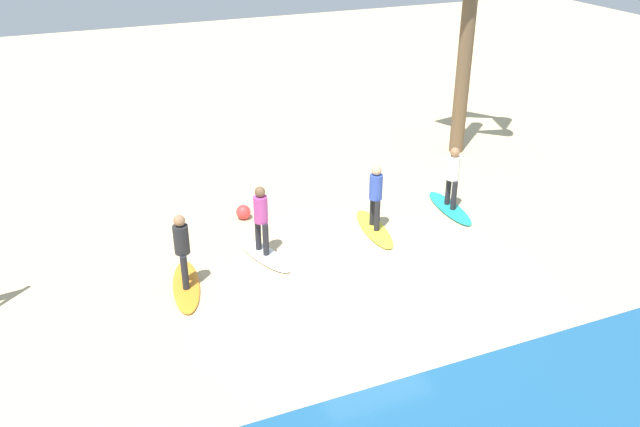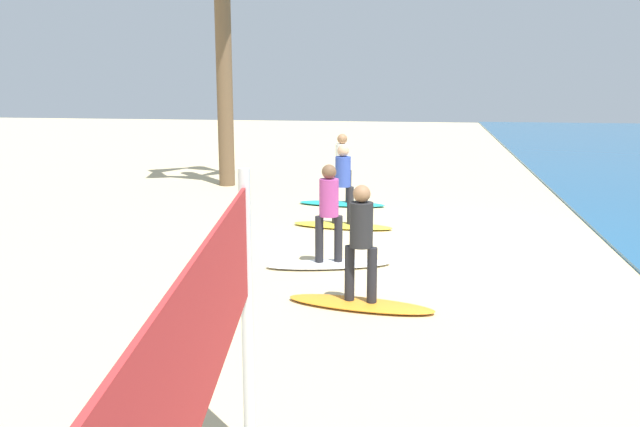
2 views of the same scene
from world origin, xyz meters
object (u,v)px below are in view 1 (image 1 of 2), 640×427
surfboard_yellow (374,229)px  surfboard_white (263,253)px  surfboard_teal (450,208)px  surfer_white (261,215)px  surfer_teal (453,173)px  surfboard_orange (186,286)px  surfer_orange (182,245)px  surfer_yellow (376,192)px  beach_ball (243,212)px

surfboard_yellow → surfboard_white: (2.92, 0.07, 0.00)m
surfboard_teal → surfer_white: bearing=-81.2°
surfer_teal → surfboard_white: bearing=3.7°
surfboard_orange → surfer_orange: size_ratio=1.28×
surfboard_yellow → surfboard_white: same height
surfer_teal → surfer_yellow: bearing=6.5°
surfer_teal → surfer_yellow: 2.37m
surfboard_teal → surfer_teal: size_ratio=1.28×
surfboard_yellow → surfboard_orange: size_ratio=1.00×
surfer_white → surfboard_orange: 2.28m
beach_ball → surfboard_yellow: bearing=146.2°
surfboard_teal → surfboard_orange: same height
surfboard_teal → surfer_orange: (7.21, 1.03, 0.99)m
surfboard_yellow → surfer_white: bearing=-81.5°
surfboard_white → surfer_white: size_ratio=1.28×
surfboard_yellow → beach_ball: bearing=-116.8°
surfer_teal → surfer_orange: bearing=8.1°
surfer_teal → surfboard_yellow: (2.36, 0.27, -0.99)m
surfer_yellow → surfboard_white: 3.09m
surfer_white → surfboard_orange: (1.93, 0.69, -0.99)m
surfboard_teal → beach_ball: 5.38m
surfer_orange → surfer_yellow: bearing=-171.1°
beach_ball → surfer_teal: bearing=162.7°
surfboard_orange → beach_ball: beach_ball is taller
surfboard_white → surfboard_orange: bearing=-84.8°
surfboard_white → surfer_teal: bearing=79.4°
beach_ball → surfer_orange: bearing=51.7°
surfer_white → surfboard_yellow: bearing=-178.5°
surfboard_yellow → beach_ball: 3.35m
surfboard_yellow → surfer_yellow: bearing=0.0°
surfer_orange → surfboard_yellow: bearing=-171.1°
surfboard_teal → beach_ball: size_ratio=5.64×
surfboard_yellow → surfer_yellow: 0.99m
surfboard_yellow → beach_ball: size_ratio=5.64×
surfboard_teal → surfer_white: size_ratio=1.28×
surfer_yellow → surfer_orange: bearing=8.9°
surfer_teal → beach_ball: (5.14, -1.60, -0.85)m
surfboard_teal → surfboard_yellow: 2.37m
surfboard_orange → surfer_orange: (-0.00, 0.00, 0.99)m
surfboard_orange → surfer_white: bearing=119.9°
surfer_teal → surfer_white: same height
surfer_white → beach_ball: 2.12m
surfer_teal → surfboard_yellow: surfer_teal is taller
surfboard_teal → surfer_yellow: (2.36, 0.27, 0.99)m
surfboard_teal → surfboard_orange: bearing=-76.8°
beach_ball → surfer_yellow: bearing=146.2°
surfboard_white → beach_ball: (-0.14, -1.94, 0.14)m
surfboard_orange → surfer_orange: 0.99m
surfer_teal → surfer_white: 5.29m
surfboard_teal → surfer_orange: size_ratio=1.28×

